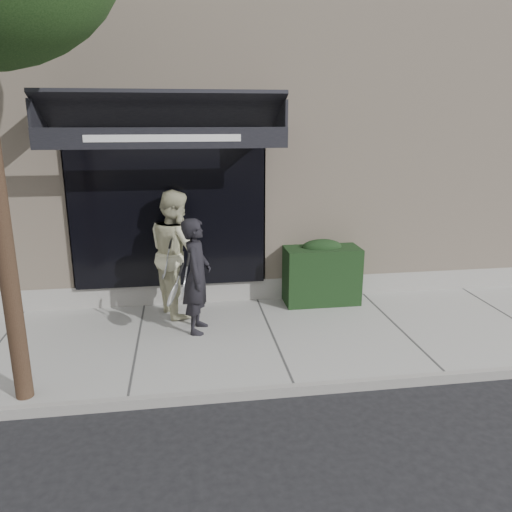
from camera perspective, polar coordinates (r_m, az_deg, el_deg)
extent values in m
plane|color=black|center=(7.73, 1.85, -9.68)|extent=(80.00, 80.00, 0.00)
cube|color=#9B9A96|center=(7.70, 1.85, -9.27)|extent=(20.00, 3.00, 0.12)
cube|color=gray|center=(6.35, 4.45, -14.98)|extent=(20.00, 0.10, 0.14)
cube|color=beige|center=(11.95, -2.46, 12.94)|extent=(14.00, 7.00, 5.50)
cube|color=gray|center=(9.18, -0.05, -3.79)|extent=(14.02, 0.42, 0.50)
cube|color=black|center=(8.55, -9.93, 5.27)|extent=(3.20, 0.30, 2.60)
cube|color=gray|center=(8.89, -20.31, 4.92)|extent=(0.08, 0.40, 2.60)
cube|color=gray|center=(8.81, 0.59, 5.80)|extent=(0.08, 0.40, 2.60)
cube|color=gray|center=(8.58, -10.34, 14.29)|extent=(3.36, 0.40, 0.12)
cube|color=black|center=(7.87, -10.56, 16.09)|extent=(3.60, 1.03, 0.55)
cube|color=black|center=(7.38, -10.52, 13.11)|extent=(3.60, 0.05, 0.30)
cube|color=white|center=(7.35, -10.53, 13.10)|extent=(2.20, 0.01, 0.10)
cube|color=black|center=(8.12, -23.60, 14.51)|extent=(0.04, 1.00, 0.45)
cube|color=black|center=(8.03, 2.77, 15.73)|extent=(0.04, 1.00, 0.45)
cube|color=black|center=(8.88, 7.43, -2.11)|extent=(1.30, 0.70, 1.00)
ellipsoid|color=black|center=(8.74, 7.54, 1.02)|extent=(0.71, 0.38, 0.27)
imported|color=black|center=(7.53, -6.78, -2.27)|extent=(0.54, 0.71, 1.76)
torus|color=silver|center=(7.24, -8.27, -3.57)|extent=(0.10, 0.31, 0.30)
cylinder|color=silver|center=(7.24, -8.27, -3.57)|extent=(0.08, 0.27, 0.27)
cylinder|color=silver|center=(7.24, -8.27, -3.57)|extent=(0.18, 0.03, 0.05)
cylinder|color=black|center=(7.24, -8.27, -3.57)|extent=(0.20, 0.05, 0.07)
torus|color=silver|center=(7.27, -9.51, -4.39)|extent=(0.22, 0.33, 0.29)
cylinder|color=silver|center=(7.27, -9.51, -4.39)|extent=(0.18, 0.29, 0.25)
cylinder|color=silver|center=(7.27, -9.51, -4.39)|extent=(0.17, 0.08, 0.08)
cylinder|color=black|center=(7.27, -9.51, -4.39)|extent=(0.20, 0.10, 0.10)
imported|color=beige|center=(8.28, -9.09, 0.38)|extent=(1.07, 1.21, 2.07)
torus|color=silver|center=(8.01, -10.36, -1.33)|extent=(0.12, 0.31, 0.30)
cylinder|color=silver|center=(8.01, -10.36, -1.33)|extent=(0.09, 0.27, 0.26)
cylinder|color=silver|center=(8.01, -10.36, -1.33)|extent=(0.18, 0.03, 0.06)
cylinder|color=black|center=(8.01, -10.36, -1.33)|extent=(0.20, 0.05, 0.08)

